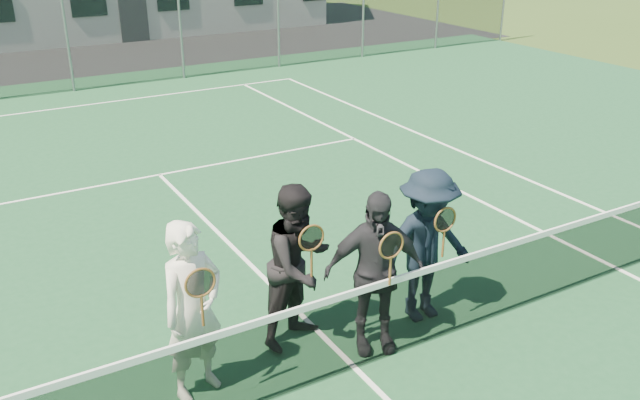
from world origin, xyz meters
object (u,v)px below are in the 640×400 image
object	(u,v)px
tennis_net	(356,326)
player_d	(427,246)
player_b	(299,265)
player_a	(193,310)
player_c	(374,272)

from	to	relation	value
tennis_net	player_d	world-z (taller)	player_d
tennis_net	player_b	distance (m)	0.89
player_a	player_d	world-z (taller)	same
player_c	player_b	bearing A→B (deg)	138.14
tennis_net	player_b	bearing A→B (deg)	105.91
player_b	player_c	world-z (taller)	same
player_b	player_c	bearing A→B (deg)	-41.86
player_b	player_d	bearing A→B (deg)	-12.94
tennis_net	player_b	xyz separation A→B (m)	(-0.22, 0.78, 0.38)
tennis_net	player_a	bearing A→B (deg)	161.61
tennis_net	player_d	bearing A→B (deg)	20.38
player_c	player_d	world-z (taller)	same
player_c	tennis_net	bearing A→B (deg)	-146.21
player_a	tennis_net	bearing A→B (deg)	-18.39
player_b	player_c	distance (m)	0.79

